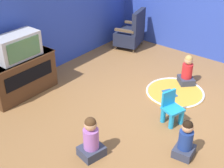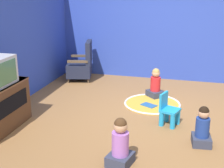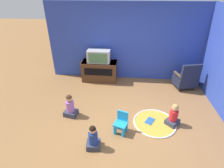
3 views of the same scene
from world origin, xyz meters
name	(u,v)px [view 1 (image 1 of 3)]	position (x,y,z in m)	size (l,w,h in m)	color
ground_plane	(161,104)	(0.00, 0.00, 0.00)	(30.00, 30.00, 0.00)	olive
wall_back	(41,7)	(-0.35, 2.46, 1.29)	(5.30, 0.12, 2.57)	#2D47B2
tv_cabinet	(20,75)	(-1.23, 2.12, 0.36)	(1.21, 0.54, 0.70)	#4C2D19
television	(17,46)	(-1.23, 2.07, 0.91)	(0.76, 0.38, 0.42)	#B7B7BC
black_armchair	(131,33)	(1.64, 1.81, 0.34)	(0.76, 0.68, 0.90)	brown
yellow_kid_chair	(172,111)	(-0.33, -0.38, 0.21)	(0.35, 0.34, 0.51)	#1E99DB
play_mat	(175,92)	(0.48, -0.01, 0.01)	(1.05, 1.05, 0.04)	gold
child_watching_left	(185,141)	(-0.87, -0.88, 0.24)	(0.31, 0.28, 0.56)	#33384C
child_watching_center	(187,72)	(0.89, -0.01, 0.25)	(0.39, 0.39, 0.58)	#33384C
child_watching_right	(91,140)	(-1.65, 0.08, 0.27)	(0.37, 0.34, 0.62)	#33384C
book	(170,94)	(0.37, 0.03, 0.01)	(0.28, 0.32, 0.02)	#235699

